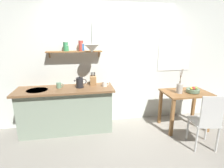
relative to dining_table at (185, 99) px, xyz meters
The scene contains 13 objects.
ground_plane 1.50m from the dining_table, behind, with size 14.00×14.00×0.00m, color gray.
back_wall 1.50m from the dining_table, 151.30° to the left, with size 6.80×0.11×2.70m.
kitchen_counter 2.39m from the dining_table, behind, with size 1.83×0.63×0.89m.
wall_shelf 2.41m from the dining_table, 167.51° to the left, with size 1.06×0.20×0.34m.
dining_table is the anchor object (origin of this frame).
dining_chair_near 0.74m from the dining_table, 94.77° to the right, with size 0.47×0.48×0.98m.
fruit_bowl 0.24m from the dining_table, 35.32° to the right, with size 0.25×0.25×0.14m.
twig_vase 0.31m from the dining_table, 165.73° to the right, with size 0.12×0.12×0.48m.
electric_kettle 2.13m from the dining_table, behind, with size 0.24×0.16×0.22m.
knife_block 1.90m from the dining_table, 167.28° to the left, with size 0.12×0.15×0.28m.
coffee_mug_by_sink 2.52m from the dining_table, behind, with size 0.13×0.09×0.10m.
coffee_mug_spare 1.65m from the dining_table, 169.73° to the left, with size 0.14×0.10×0.10m.
pendant_lamp 2.11m from the dining_table, behind, with size 0.27×0.27×0.50m.
Camera 1 is at (-0.69, -3.01, 1.87)m, focal length 28.22 mm.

